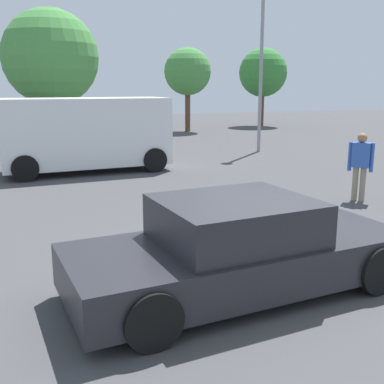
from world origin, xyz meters
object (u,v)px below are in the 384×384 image
Objects in this scene: dog at (287,207)px; van_white at (85,132)px; pedestrian at (361,161)px; sedan_foreground at (239,249)px; light_post_near at (262,34)px.

van_white is at bearing 58.73° from dog.
pedestrian is (2.39, 0.85, 0.70)m from dog.
dog is 2.64m from pedestrian.
van_white is at bearing 86.84° from pedestrian.
sedan_foreground is 5.98m from pedestrian.
pedestrian reaches higher than dog.
sedan_foreground is 9.11× the size of dog.
sedan_foreground is at bearing 171.62° from pedestrian.
pedestrian is 9.39m from light_post_near.
dog is 11.07m from light_post_near.
pedestrian is (5.65, -6.04, -0.29)m from van_white.
van_white is 3.28× the size of pedestrian.
dog is (2.32, 2.81, -0.33)m from sedan_foreground.
van_white is 8.39m from light_post_near.
light_post_near is at bearing 32.95° from pedestrian.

